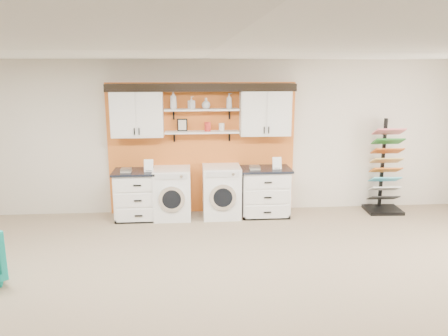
{
  "coord_description": "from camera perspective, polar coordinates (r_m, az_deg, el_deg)",
  "views": [
    {
      "loc": [
        -0.22,
        -3.94,
        2.66
      ],
      "look_at": [
        0.28,
        2.3,
        1.21
      ],
      "focal_mm": 35.0,
      "sensor_mm": 36.0,
      "label": 1
    }
  ],
  "objects": [
    {
      "name": "soap_bottle_b",
      "position": [
        7.76,
        -4.28,
        8.51
      ],
      "size": [
        0.13,
        0.13,
        0.21
      ],
      "primitive_type": "imported",
      "rotation": [
        0.0,
        0.0,
        2.14
      ],
      "color": "silver",
      "rests_on": "shelf_upper"
    },
    {
      "name": "dryer",
      "position": [
        7.91,
        -0.33,
        -3.07
      ],
      "size": [
        0.67,
        0.71,
        0.93
      ],
      "color": "white",
      "rests_on": "floor"
    },
    {
      "name": "wall_back",
      "position": [
        8.04,
        -2.92,
        4.0
      ],
      "size": [
        10.0,
        0.0,
        10.0
      ],
      "primitive_type": "plane",
      "rotation": [
        1.57,
        0.0,
        0.0
      ],
      "color": "beige",
      "rests_on": "floor"
    },
    {
      "name": "floor",
      "position": [
        4.76,
        -1.21,
        -20.94
      ],
      "size": [
        10.0,
        10.0,
        0.0
      ],
      "primitive_type": "plane",
      "color": "gray",
      "rests_on": "ground"
    },
    {
      "name": "soap_bottle_c",
      "position": [
        7.77,
        -2.37,
        8.45
      ],
      "size": [
        0.21,
        0.21,
        0.19
      ],
      "primitive_type": "imported",
      "rotation": [
        0.0,
        0.0,
        3.95
      ],
      "color": "silver",
      "rests_on": "shelf_upper"
    },
    {
      "name": "upper_cabinet_right",
      "position": [
        7.89,
        5.39,
        7.3
      ],
      "size": [
        0.9,
        0.35,
        0.84
      ],
      "color": "white",
      "rests_on": "wall_back"
    },
    {
      "name": "crown_molding",
      "position": [
        7.76,
        -2.96,
        10.56
      ],
      "size": [
        3.3,
        0.41,
        0.13
      ],
      "color": "black",
      "rests_on": "wall_back"
    },
    {
      "name": "shelf_upper",
      "position": [
        7.78,
        -2.92,
        7.63
      ],
      "size": [
        1.32,
        0.28,
        0.03
      ],
      "primitive_type": "cube",
      "color": "white",
      "rests_on": "wall_back"
    },
    {
      "name": "soap_bottle_d",
      "position": [
        7.79,
        0.67,
        8.76
      ],
      "size": [
        0.12,
        0.12,
        0.27
      ],
      "primitive_type": "imported",
      "rotation": [
        0.0,
        0.0,
        1.74
      ],
      "color": "silver",
      "rests_on": "shelf_upper"
    },
    {
      "name": "sample_rack",
      "position": [
        8.69,
        20.21,
        -1.87
      ],
      "size": [
        0.66,
        0.56,
        1.74
      ],
      "rotation": [
        0.0,
        0.0,
        -0.05
      ],
      "color": "black",
      "rests_on": "floor"
    },
    {
      "name": "shelf_lower",
      "position": [
        7.83,
        -2.89,
        4.71
      ],
      "size": [
        1.32,
        0.28,
        0.03
      ],
      "primitive_type": "cube",
      "color": "white",
      "rests_on": "wall_back"
    },
    {
      "name": "base_cabinet_right",
      "position": [
        8.01,
        5.35,
        -3.08
      ],
      "size": [
        0.91,
        0.66,
        0.89
      ],
      "color": "white",
      "rests_on": "floor"
    },
    {
      "name": "soap_bottle_a",
      "position": [
        7.77,
        -6.63,
        8.82
      ],
      "size": [
        0.17,
        0.17,
        0.31
      ],
      "primitive_type": "imported",
      "rotation": [
        0.0,
        0.0,
        -2.5
      ],
      "color": "silver",
      "rests_on": "shelf_upper"
    },
    {
      "name": "washer",
      "position": [
        7.9,
        -6.76,
        -3.27
      ],
      "size": [
        0.65,
        0.71,
        0.91
      ],
      "color": "white",
      "rests_on": "floor"
    },
    {
      "name": "ceiling",
      "position": [
        3.95,
        -1.4,
        15.09
      ],
      "size": [
        10.0,
        10.0,
        0.0
      ],
      "primitive_type": "plane",
      "rotation": [
        3.14,
        0.0,
        0.0
      ],
      "color": "white",
      "rests_on": "wall_back"
    },
    {
      "name": "canister_red",
      "position": [
        7.82,
        -2.16,
        5.41
      ],
      "size": [
        0.11,
        0.11,
        0.16
      ],
      "primitive_type": "cylinder",
      "color": "red",
      "rests_on": "shelf_lower"
    },
    {
      "name": "base_cabinet_left",
      "position": [
        7.95,
        -10.94,
        -3.41
      ],
      "size": [
        0.9,
        0.66,
        0.88
      ],
      "color": "white",
      "rests_on": "floor"
    },
    {
      "name": "picture_frame",
      "position": [
        7.85,
        -5.47,
        5.62
      ],
      "size": [
        0.18,
        0.02,
        0.22
      ],
      "color": "black",
      "rests_on": "shelf_lower"
    },
    {
      "name": "accent_panel",
      "position": [
        8.04,
        -2.89,
        2.56
      ],
      "size": [
        3.4,
        0.07,
        2.4
      ],
      "primitive_type": "cube",
      "color": "orange",
      "rests_on": "wall_back"
    },
    {
      "name": "upper_cabinet_left",
      "position": [
        7.83,
        -11.27,
        7.06
      ],
      "size": [
        0.9,
        0.35,
        0.84
      ],
      "color": "white",
      "rests_on": "wall_back"
    },
    {
      "name": "canister_cream",
      "position": [
        7.83,
        -0.32,
        5.36
      ],
      "size": [
        0.1,
        0.1,
        0.14
      ],
      "primitive_type": "cylinder",
      "color": "silver",
      "rests_on": "shelf_lower"
    }
  ]
}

